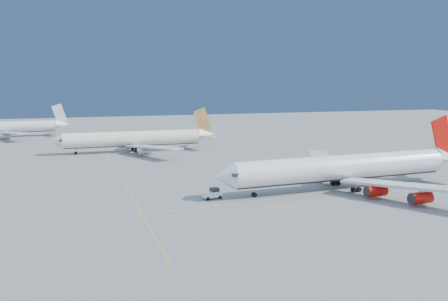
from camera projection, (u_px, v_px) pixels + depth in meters
ground at (300, 189)px, 121.09m from camera, size 500.00×500.00×0.00m
taxiway_lines at (234, 187)px, 122.66m from camera, size 118.86×140.00×0.02m
airliner_virgin at (348, 168)px, 120.95m from camera, size 69.38×62.17×17.11m
airliner_etihad at (137, 139)px, 182.10m from camera, size 60.15×55.70×15.73m
airliner_third at (7, 127)px, 227.57m from camera, size 55.73×51.52×14.98m
pushback_tug at (212, 194)px, 111.17m from camera, size 4.53×3.14×2.39m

